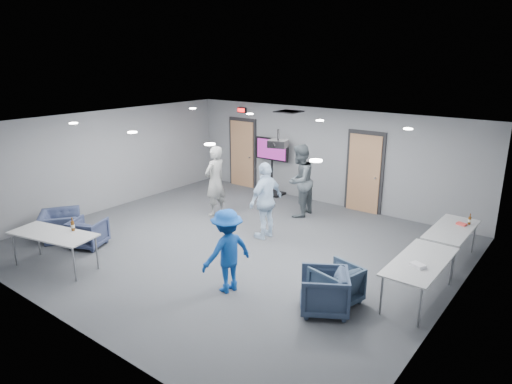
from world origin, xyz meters
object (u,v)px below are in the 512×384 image
Objects in this scene: person_a at (215,181)px; tv_stand at (272,163)px; person_c at (266,201)px; person_d at (227,251)px; chair_front_b at (60,225)px; chair_right_c at (324,292)px; table_right_a at (452,231)px; person_b at (299,181)px; bottle_right at (470,220)px; table_front_left at (53,235)px; projector at (278,144)px; bottle_front at (73,226)px; chair_right_b at (336,284)px; chair_front_a at (88,233)px; table_right_b at (420,263)px.

person_a reaches higher than tv_stand.
person_a reaches higher than person_c.
person_d is 4.74m from chair_front_b.
table_right_a is at bearing 129.84° from chair_right_c.
chair_right_c is (2.88, -3.77, -0.60)m from person_b.
bottle_right is at bearing 101.77° from person_a.
table_front_left is 1.09× the size of tv_stand.
person_d is 5.13m from bottle_right.
table_right_a is (3.78, 1.22, -0.21)m from person_c.
projector reaches higher than person_b.
bottle_front is at bearing -2.47° from person_a.
person_c is 3.49m from tv_stand.
chair_front_b is 1.73m from bottle_front.
table_right_a is at bearing -114.69° from chair_front_b.
person_b is at bearing -126.19° from chair_right_b.
person_c is 2.56× the size of chair_front_a.
table_front_left is (-6.17, -3.15, -0.00)m from table_right_b.
table_right_b is (7.52, 2.27, 0.38)m from chair_front_b.
chair_right_b is at bearing 145.61° from chair_right_c.
table_right_b is (3.78, -0.68, -0.21)m from person_c.
person_b reaches higher than tv_stand.
chair_front_b is (-3.74, -2.95, -0.58)m from person_c.
table_right_a is 3.94m from projector.
tv_stand is at bearing -71.02° from chair_front_b.
chair_right_c is 1.77m from table_right_b.
table_front_left reaches higher than chair_right_c.
table_right_a is at bearing -114.69° from bottle_right.
chair_front_b is (-1.74, -3.42, -0.62)m from person_a.
person_a is 2.05m from person_c.
chair_front_b is at bearing -41.97° from person_b.
person_a reaches higher than chair_right_c.
table_right_b is 7.99× the size of bottle_right.
table_front_left is at bearing -101.77° from chair_right_c.
bottle_right is at bearing 129.07° from chair_right_c.
chair_front_b is at bearing -65.20° from chair_right_b.
person_a is 6.65× the size of bottle_front.
person_d is at bearing -107.64° from chair_right_c.
person_b is at bearing 125.81° from person_a.
table_right_b is 4.34× the size of projector.
person_a is 4.28× the size of projector.
tv_stand is (0.28, 6.42, 0.15)m from bottle_front.
bottle_right reaches higher than chair_front_b.
person_c reaches higher than bottle_front.
chair_right_b is 2.99m from projector.
person_b is 4.67m from table_right_b.
bottle_front is 0.16× the size of tv_stand.
chair_front_a is 0.73× the size of chair_front_b.
chair_right_b is at bearing 20.84° from bottle_front.
tv_stand reaches higher than chair_front_a.
person_d is (2.94, -2.92, -0.16)m from person_a.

